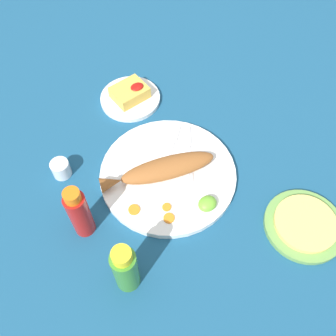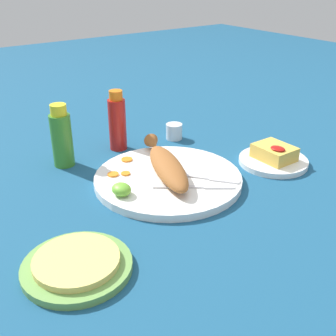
{
  "view_description": "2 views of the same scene",
  "coord_description": "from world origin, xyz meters",
  "views": [
    {
      "loc": [
        -0.32,
        -0.41,
        0.82
      ],
      "look_at": [
        0.0,
        0.0,
        0.04
      ],
      "focal_mm": 40.0,
      "sensor_mm": 36.0,
      "label": 1
    },
    {
      "loc": [
        0.72,
        -0.52,
        0.48
      ],
      "look_at": [
        0.0,
        0.0,
        0.04
      ],
      "focal_mm": 45.0,
      "sensor_mm": 36.0,
      "label": 2
    }
  ],
  "objects": [
    {
      "name": "carrot_slice_near",
      "position": [
        -0.13,
        -0.04,
        0.02
      ],
      "size": [
        0.03,
        0.03,
        0.0
      ],
      "primitive_type": "cylinder",
      "color": "orange",
      "rests_on": "main_plate"
    },
    {
      "name": "salt_cup",
      "position": [
        -0.21,
        0.18,
        0.02
      ],
      "size": [
        0.05,
        0.05,
        0.05
      ],
      "color": "silver",
      "rests_on": "ground_plane"
    },
    {
      "name": "hot_sauce_bottle_red",
      "position": [
        -0.25,
        0.01,
        0.08
      ],
      "size": [
        0.05,
        0.05,
        0.17
      ],
      "color": "#B21914",
      "rests_on": "ground_plane"
    },
    {
      "name": "carrot_slice_far",
      "position": [
        -0.08,
        -0.1,
        0.02
      ],
      "size": [
        0.03,
        0.03,
        0.0
      ],
      "primitive_type": "cylinder",
      "color": "orange",
      "rests_on": "main_plate"
    },
    {
      "name": "main_plate",
      "position": [
        0.0,
        0.0,
        0.01
      ],
      "size": [
        0.35,
        0.35,
        0.02
      ],
      "primitive_type": "cylinder",
      "color": "white",
      "rests_on": "ground_plane"
    },
    {
      "name": "lime_wedge_main",
      "position": [
        0.01,
        -0.14,
        0.03
      ],
      "size": [
        0.05,
        0.04,
        0.03
      ],
      "primitive_type": "ellipsoid",
      "color": "#6BB233",
      "rests_on": "main_plate"
    },
    {
      "name": "fork_far",
      "position": [
        0.09,
        0.02,
        0.02
      ],
      "size": [
        0.12,
        0.16,
        0.0
      ],
      "rotation": [
        0.0,
        0.0,
        7.23
      ],
      "color": "silver",
      "rests_on": "main_plate"
    },
    {
      "name": "fried_fish",
      "position": [
        -0.01,
        0.01,
        0.04
      ],
      "size": [
        0.3,
        0.15,
        0.04
      ],
      "rotation": [
        0.0,
        0.0,
        -0.36
      ],
      "color": "#935628",
      "rests_on": "main_plate"
    },
    {
      "name": "tortilla_plate",
      "position": [
        0.17,
        -0.31,
        0.01
      ],
      "size": [
        0.19,
        0.19,
        0.01
      ],
      "primitive_type": "cylinder",
      "color": "#6B9E4C",
      "rests_on": "ground_plane"
    },
    {
      "name": "fork_near",
      "position": [
        0.06,
        0.06,
        0.02
      ],
      "size": [
        0.15,
        0.13,
        0.0
      ],
      "rotation": [
        0.0,
        0.0,
        6.95
      ],
      "color": "silver",
      "rests_on": "main_plate"
    },
    {
      "name": "fries_pile",
      "position": [
        0.08,
        0.28,
        0.03
      ],
      "size": [
        0.1,
        0.08,
        0.04
      ],
      "color": "gold",
      "rests_on": "side_plate_fries"
    },
    {
      "name": "hot_sauce_bottle_green",
      "position": [
        -0.24,
        -0.16,
        0.08
      ],
      "size": [
        0.05,
        0.05,
        0.16
      ],
      "color": "#3D8428",
      "rests_on": "ground_plane"
    },
    {
      "name": "ground_plane",
      "position": [
        0.0,
        0.0,
        0.0
      ],
      "size": [
        4.0,
        4.0,
        0.0
      ],
      "primitive_type": "plane",
      "color": "navy"
    },
    {
      "name": "carrot_slice_mid",
      "position": [
        -0.07,
        -0.08,
        0.02
      ],
      "size": [
        0.02,
        0.02,
        0.0
      ],
      "primitive_type": "cylinder",
      "color": "orange",
      "rests_on": "main_plate"
    },
    {
      "name": "tortilla_stack",
      "position": [
        0.17,
        -0.31,
        0.02
      ],
      "size": [
        0.15,
        0.15,
        0.01
      ],
      "primitive_type": "cylinder",
      "color": "#E0C666",
      "rests_on": "tortilla_plate"
    },
    {
      "name": "side_plate_fries",
      "position": [
        0.08,
        0.28,
        0.01
      ],
      "size": [
        0.18,
        0.18,
        0.01
      ],
      "primitive_type": "cylinder",
      "color": "white",
      "rests_on": "ground_plane"
    }
  ]
}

